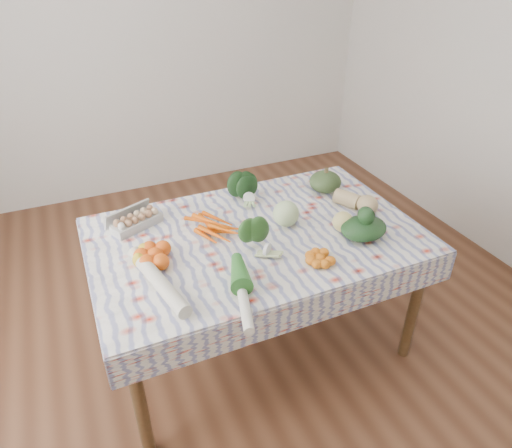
% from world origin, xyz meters
% --- Properties ---
extents(ground, '(4.50, 4.50, 0.00)m').
position_xyz_m(ground, '(0.00, 0.00, 0.00)').
color(ground, '#532F1C').
rests_on(ground, ground).
extents(wall_back, '(4.00, 0.04, 2.80)m').
position_xyz_m(wall_back, '(0.00, 2.25, 1.40)').
color(wall_back, silver).
rests_on(wall_back, ground).
extents(dining_table, '(1.60, 1.00, 0.75)m').
position_xyz_m(dining_table, '(0.00, 0.00, 0.68)').
color(dining_table, brown).
rests_on(dining_table, ground).
extents(tablecloth, '(1.66, 1.06, 0.01)m').
position_xyz_m(tablecloth, '(0.00, 0.00, 0.76)').
color(tablecloth, white).
rests_on(tablecloth, dining_table).
extents(egg_carton, '(0.29, 0.20, 0.07)m').
position_xyz_m(egg_carton, '(-0.54, 0.30, 0.80)').
color(egg_carton, '#B2B3AE').
rests_on(egg_carton, tablecloth).
extents(carrot_bunch, '(0.30, 0.28, 0.04)m').
position_xyz_m(carrot_bunch, '(-0.19, 0.10, 0.78)').
color(carrot_bunch, '#E45707').
rests_on(carrot_bunch, tablecloth).
extents(kale_bunch, '(0.22, 0.21, 0.16)m').
position_xyz_m(kale_bunch, '(0.11, 0.34, 0.84)').
color(kale_bunch, black).
rests_on(kale_bunch, tablecloth).
extents(kabocha_squash, '(0.19, 0.19, 0.12)m').
position_xyz_m(kabocha_squash, '(0.56, 0.26, 0.82)').
color(kabocha_squash, '#344C26').
rests_on(kabocha_squash, tablecloth).
extents(cabbage, '(0.16, 0.16, 0.14)m').
position_xyz_m(cabbage, '(0.18, 0.01, 0.83)').
color(cabbage, '#B5D390').
rests_on(cabbage, tablecloth).
extents(butternut_squash, '(0.21, 0.27, 0.11)m').
position_xyz_m(butternut_squash, '(0.61, 0.01, 0.82)').
color(butternut_squash, tan).
rests_on(butternut_squash, tablecloth).
extents(orange_cluster, '(0.31, 0.31, 0.08)m').
position_xyz_m(orange_cluster, '(-0.53, -0.03, 0.80)').
color(orange_cluster, '#EE5912').
rests_on(orange_cluster, tablecloth).
extents(broccoli, '(0.22, 0.22, 0.11)m').
position_xyz_m(broccoli, '(-0.06, -0.16, 0.82)').
color(broccoli, '#244D1B').
rests_on(broccoli, tablecloth).
extents(mandarin_cluster, '(0.18, 0.18, 0.05)m').
position_xyz_m(mandarin_cluster, '(0.18, -0.34, 0.79)').
color(mandarin_cluster, orange).
rests_on(mandarin_cluster, tablecloth).
extents(grapefruit, '(0.14, 0.14, 0.11)m').
position_xyz_m(grapefruit, '(0.42, -0.15, 0.82)').
color(grapefruit, '#DDCD74').
rests_on(grapefruit, tablecloth).
extents(spinach_bag, '(0.28, 0.24, 0.11)m').
position_xyz_m(spinach_bag, '(0.48, -0.25, 0.82)').
color(spinach_bag, '#163216').
rests_on(spinach_bag, tablecloth).
extents(daikon, '(0.16, 0.46, 0.07)m').
position_xyz_m(daikon, '(-0.55, -0.24, 0.79)').
color(daikon, beige).
rests_on(daikon, tablecloth).
extents(leek, '(0.16, 0.43, 0.05)m').
position_xyz_m(leek, '(-0.25, -0.43, 0.79)').
color(leek, silver).
rests_on(leek, tablecloth).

